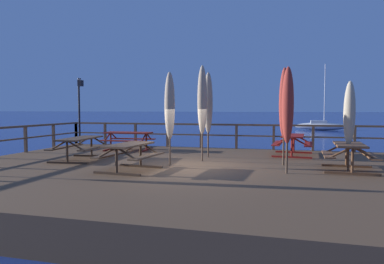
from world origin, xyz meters
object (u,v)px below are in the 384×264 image
at_px(patio_umbrella_tall_mid_left, 208,103).
at_px(patio_umbrella_short_mid, 349,114).
at_px(patio_umbrella_tall_back_left, 288,106).
at_px(sailboat_distant, 321,126).
at_px(picnic_table_front_right, 293,141).
at_px(patio_umbrella_tall_mid_right, 170,106).
at_px(patio_umbrella_tall_front, 202,101).
at_px(lamp_post_hooked, 80,101).
at_px(picnic_table_mid_centre, 128,137).
at_px(picnic_table_back_left, 349,151).
at_px(picnic_table_mid_left, 129,151).
at_px(picnic_table_mid_right, 80,144).
at_px(patio_umbrella_short_front, 284,103).

height_order(patio_umbrella_tall_mid_left, patio_umbrella_short_mid, patio_umbrella_tall_mid_left).
xyz_separation_m(patio_umbrella_tall_back_left, sailboat_distant, (3.62, 34.96, -2.08)).
bearing_deg(picnic_table_front_right, patio_umbrella_tall_mid_left, -156.22).
bearing_deg(patio_umbrella_tall_mid_right, patio_umbrella_tall_front, 57.30).
height_order(patio_umbrella_tall_front, lamp_post_hooked, lamp_post_hooked).
height_order(picnic_table_mid_centre, picnic_table_back_left, same).
distance_m(patio_umbrella_tall_mid_left, lamp_post_hooked, 7.09).
bearing_deg(lamp_post_hooked, patio_umbrella_tall_front, -26.55).
relative_size(picnic_table_mid_left, picnic_table_mid_centre, 0.90).
bearing_deg(picnic_table_mid_right, patio_umbrella_tall_mid_right, -5.92).
bearing_deg(picnic_table_mid_right, patio_umbrella_tall_mid_left, 24.70).
xyz_separation_m(patio_umbrella_tall_mid_right, lamp_post_hooked, (-5.98, 4.52, 0.28)).
bearing_deg(picnic_table_front_right, patio_umbrella_tall_back_left, -92.65).
height_order(patio_umbrella_tall_mid_left, patio_umbrella_short_front, patio_umbrella_tall_mid_left).
xyz_separation_m(picnic_table_front_right, patio_umbrella_tall_mid_right, (-3.68, -3.52, 1.27)).
relative_size(picnic_table_mid_right, patio_umbrella_tall_mid_right, 0.77).
distance_m(patio_umbrella_short_mid, sailboat_distant, 34.11).
bearing_deg(patio_umbrella_tall_mid_left, lamp_post_hooked, 160.99).
relative_size(picnic_table_mid_right, picnic_table_back_left, 1.28).
bearing_deg(picnic_table_back_left, picnic_table_front_right, 116.16).
bearing_deg(patio_umbrella_short_front, picnic_table_front_right, 83.28).
relative_size(patio_umbrella_short_mid, patio_umbrella_tall_back_left, 0.88).
relative_size(patio_umbrella_tall_back_left, lamp_post_hooked, 0.90).
bearing_deg(picnic_table_back_left, picnic_table_mid_right, -179.39).
height_order(picnic_table_mid_right, patio_umbrella_tall_mid_right, patio_umbrella_tall_mid_right).
bearing_deg(picnic_table_front_right, picnic_table_mid_left, -133.46).
distance_m(picnic_table_mid_right, lamp_post_hooked, 5.17).
relative_size(patio_umbrella_short_mid, sailboat_distant, 0.33).
bearing_deg(picnic_table_mid_left, picnic_table_mid_centre, 115.42).
bearing_deg(patio_umbrella_short_mid, picnic_table_front_right, 116.08).
relative_size(picnic_table_back_left, patio_umbrella_tall_mid_right, 0.60).
xyz_separation_m(picnic_table_mid_centre, patio_umbrella_short_mid, (8.20, -3.01, 1.05)).
height_order(picnic_table_mid_right, patio_umbrella_short_front, patio_umbrella_short_front).
distance_m(picnic_table_mid_left, patio_umbrella_tall_mid_left, 3.99).
xyz_separation_m(patio_umbrella_short_front, patio_umbrella_tall_back_left, (0.11, -1.48, -0.09)).
xyz_separation_m(picnic_table_mid_left, lamp_post_hooked, (-5.18, 5.73, 1.56)).
xyz_separation_m(lamp_post_hooked, sailboat_distant, (13.10, 29.95, -2.36)).
height_order(picnic_table_mid_centre, patio_umbrella_tall_back_left, patio_umbrella_tall_back_left).
bearing_deg(picnic_table_mid_left, sailboat_distant, 77.49).
bearing_deg(sailboat_distant, patio_umbrella_tall_front, -100.83).
relative_size(picnic_table_mid_right, patio_umbrella_short_mid, 0.87).
relative_size(patio_umbrella_tall_front, patio_umbrella_tall_mid_right, 1.11).
distance_m(patio_umbrella_short_mid, patio_umbrella_tall_mid_right, 5.20).
distance_m(picnic_table_mid_left, lamp_post_hooked, 7.88).
distance_m(picnic_table_mid_centre, picnic_table_back_left, 8.77).
bearing_deg(picnic_table_front_right, patio_umbrella_tall_front, -141.17).
distance_m(picnic_table_mid_right, patio_umbrella_tall_mid_left, 4.68).
relative_size(picnic_table_back_left, patio_umbrella_tall_mid_left, 0.57).
xyz_separation_m(picnic_table_mid_left, sailboat_distant, (7.92, 35.68, -0.80)).
distance_m(patio_umbrella_tall_back_left, lamp_post_hooked, 10.72).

